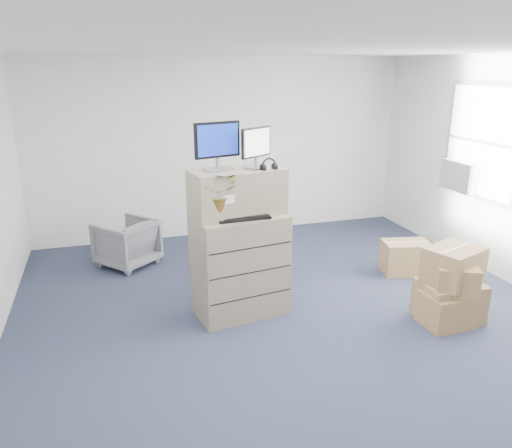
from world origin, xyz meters
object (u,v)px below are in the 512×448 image
object	(u,v)px
keyboard	(243,217)
filing_cabinet_lower	(240,265)
water_bottle	(242,201)
office_chair	(127,241)
monitor_right	(256,145)
potted_plant	(218,199)
monitor_left	(217,144)

from	to	relation	value
keyboard	filing_cabinet_lower	bearing A→B (deg)	89.71
keyboard	water_bottle	xyz separation A→B (m)	(0.06, 0.22, 0.11)
keyboard	office_chair	distance (m)	2.36
monitor_right	potted_plant	size ratio (longest dim) A/B	0.96
keyboard	office_chair	bearing A→B (deg)	119.07
monitor_left	water_bottle	bearing A→B (deg)	-3.57
water_bottle	monitor_left	bearing A→B (deg)	-168.26
filing_cabinet_lower	water_bottle	xyz separation A→B (m)	(0.06, 0.10, 0.69)
office_chair	potted_plant	bearing A→B (deg)	74.83
monitor_right	keyboard	xyz separation A→B (m)	(-0.20, -0.18, -0.71)
filing_cabinet_lower	monitor_right	world-z (taller)	monitor_right
monitor_left	office_chair	distance (m)	2.51
filing_cabinet_lower	keyboard	size ratio (longest dim) A/B	2.03
water_bottle	potted_plant	bearing A→B (deg)	-144.29
monitor_right	keyboard	size ratio (longest dim) A/B	0.77
office_chair	keyboard	bearing A→B (deg)	80.93
water_bottle	potted_plant	size ratio (longest dim) A/B	0.57
monitor_right	keyboard	bearing A→B (deg)	-170.87
monitor_left	potted_plant	xyz separation A→B (m)	(-0.04, -0.17, -0.53)
monitor_left	monitor_right	distance (m)	0.42
filing_cabinet_lower	keyboard	distance (m)	0.59
potted_plant	filing_cabinet_lower	bearing A→B (deg)	26.93
monitor_left	keyboard	xyz separation A→B (m)	(0.21, -0.16, -0.75)
filing_cabinet_lower	potted_plant	distance (m)	0.85
monitor_right	keyboard	distance (m)	0.76
water_bottle	potted_plant	distance (m)	0.40
water_bottle	potted_plant	xyz separation A→B (m)	(-0.31, -0.23, 0.11)
monitor_left	potted_plant	world-z (taller)	monitor_left
monitor_right	office_chair	size ratio (longest dim) A/B	0.60
monitor_right	office_chair	distance (m)	2.66
monitor_left	office_chair	world-z (taller)	monitor_left
keyboard	office_chair	world-z (taller)	keyboard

